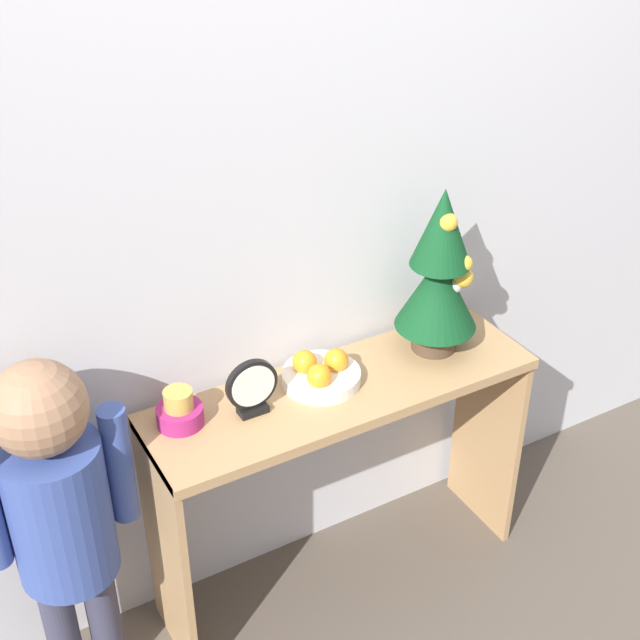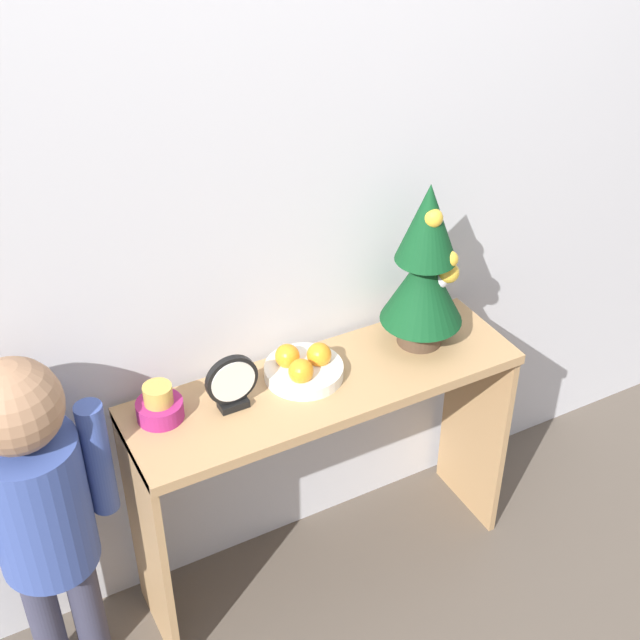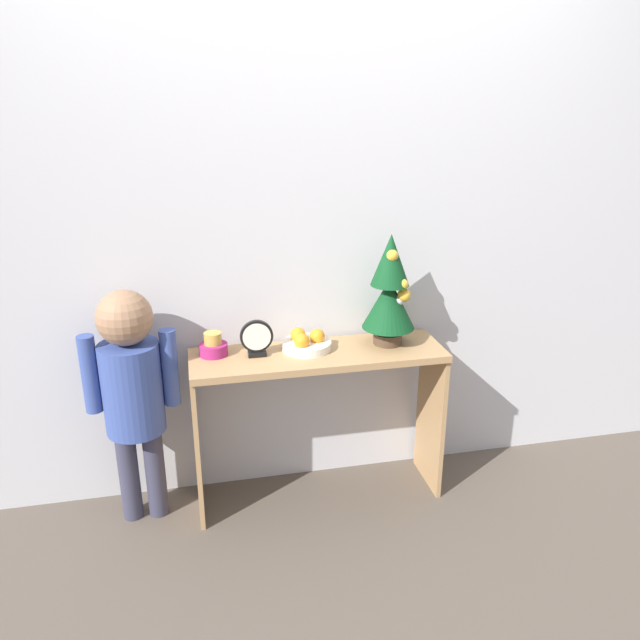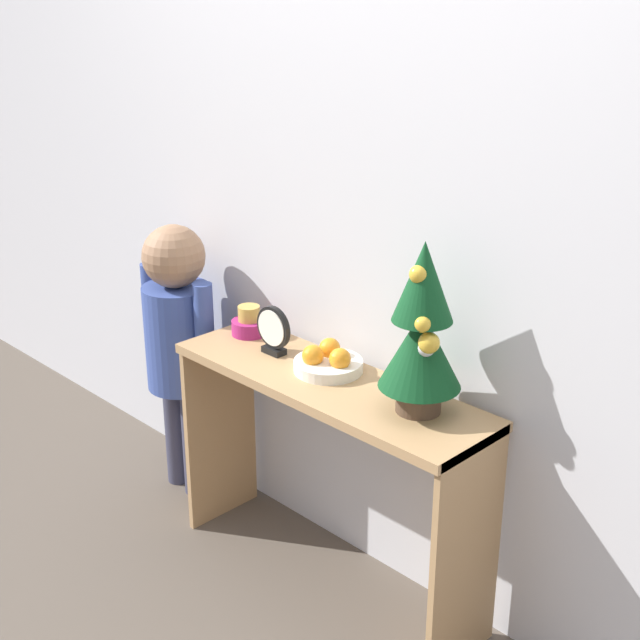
{
  "view_description": "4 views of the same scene",
  "coord_description": "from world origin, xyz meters",
  "px_view_note": "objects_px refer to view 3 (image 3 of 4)",
  "views": [
    {
      "loc": [
        -0.99,
        -1.46,
        2.1
      ],
      "look_at": [
        -0.07,
        0.17,
        0.93
      ],
      "focal_mm": 50.0,
      "sensor_mm": 36.0,
      "label": 1
    },
    {
      "loc": [
        -0.88,
        -1.45,
        2.17
      ],
      "look_at": [
        -0.02,
        0.15,
        0.91
      ],
      "focal_mm": 50.0,
      "sensor_mm": 36.0,
      "label": 2
    },
    {
      "loc": [
        -0.5,
        -2.2,
        1.74
      ],
      "look_at": [
        0.01,
        0.15,
        0.85
      ],
      "focal_mm": 35.0,
      "sensor_mm": 36.0,
      "label": 3
    },
    {
      "loc": [
        1.67,
        -1.53,
        1.83
      ],
      "look_at": [
        -0.01,
        0.14,
        0.89
      ],
      "focal_mm": 50.0,
      "sensor_mm": 36.0,
      "label": 4
    }
  ],
  "objects_px": {
    "fruit_bowl": "(306,343)",
    "child_figure": "(132,382)",
    "mini_tree": "(390,291)",
    "singing_bowl": "(213,346)",
    "desk_clock": "(257,339)"
  },
  "relations": [
    {
      "from": "singing_bowl",
      "to": "desk_clock",
      "type": "bearing_deg",
      "value": -16.02
    },
    {
      "from": "fruit_bowl",
      "to": "child_figure",
      "type": "xyz_separation_m",
      "value": [
        -0.72,
        -0.03,
        -0.1
      ]
    },
    {
      "from": "mini_tree",
      "to": "child_figure",
      "type": "distance_m",
      "value": 1.12
    },
    {
      "from": "child_figure",
      "to": "mini_tree",
      "type": "bearing_deg",
      "value": 0.88
    },
    {
      "from": "mini_tree",
      "to": "singing_bowl",
      "type": "xyz_separation_m",
      "value": [
        -0.75,
        0.03,
        -0.2
      ]
    },
    {
      "from": "desk_clock",
      "to": "child_figure",
      "type": "distance_m",
      "value": 0.53
    },
    {
      "from": "fruit_bowl",
      "to": "child_figure",
      "type": "bearing_deg",
      "value": -177.8
    },
    {
      "from": "fruit_bowl",
      "to": "singing_bowl",
      "type": "height_order",
      "value": "singing_bowl"
    },
    {
      "from": "fruit_bowl",
      "to": "child_figure",
      "type": "height_order",
      "value": "child_figure"
    },
    {
      "from": "mini_tree",
      "to": "desk_clock",
      "type": "bearing_deg",
      "value": -178.31
    },
    {
      "from": "singing_bowl",
      "to": "mini_tree",
      "type": "bearing_deg",
      "value": -2.58
    },
    {
      "from": "singing_bowl",
      "to": "desk_clock",
      "type": "distance_m",
      "value": 0.19
    },
    {
      "from": "mini_tree",
      "to": "fruit_bowl",
      "type": "xyz_separation_m",
      "value": [
        -0.36,
        0.01,
        -0.21
      ]
    },
    {
      "from": "desk_clock",
      "to": "mini_tree",
      "type": "bearing_deg",
      "value": 1.69
    },
    {
      "from": "fruit_bowl",
      "to": "desk_clock",
      "type": "relative_size",
      "value": 1.34
    }
  ]
}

